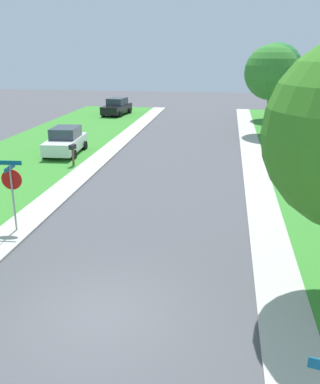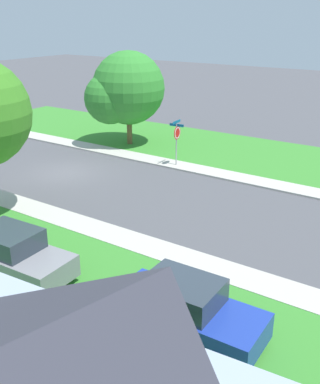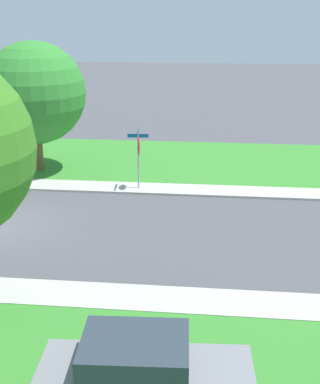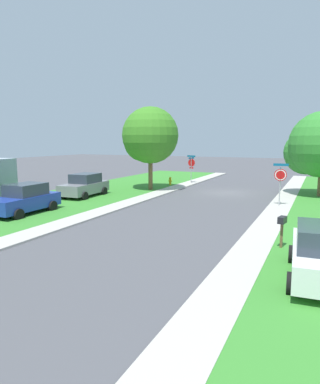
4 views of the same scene
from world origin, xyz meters
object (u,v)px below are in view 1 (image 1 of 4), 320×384
object	(u,v)px
car_white_behind_trees	(65,141)
car_silver_driveway_right	(313,140)
stop_sign_far_corner	(12,184)
tree_sidewalk_near	(275,75)
tree_across_right	(280,70)
mailbox	(73,150)
car_black_near_corner	(117,107)

from	to	relation	value
car_white_behind_trees	car_silver_driveway_right	size ratio (longest dim) A/B	0.99
stop_sign_far_corner	tree_sidewalk_near	bearing A→B (deg)	61.76
tree_sidewalk_near	tree_across_right	xyz separation A→B (m)	(1.18, 7.87, 0.01)
tree_sidewalk_near	tree_across_right	size ratio (longest dim) A/B	0.97
car_white_behind_trees	mailbox	bearing A→B (deg)	-61.96
stop_sign_far_corner	car_black_near_corner	size ratio (longest dim) A/B	0.62
car_silver_driveway_right	mailbox	bearing A→B (deg)	-158.24
car_black_near_corner	car_white_behind_trees	xyz separation A→B (m)	(0.94, -17.04, 0.00)
car_black_near_corner	car_white_behind_trees	size ratio (longest dim) A/B	1.02
car_black_near_corner	car_silver_driveway_right	world-z (taller)	same
car_white_behind_trees	tree_across_right	world-z (taller)	tree_across_right
stop_sign_far_corner	car_silver_driveway_right	xyz separation A→B (m)	(13.28, 15.02, -1.01)
stop_sign_far_corner	tree_across_right	bearing A→B (deg)	66.74
car_white_behind_trees	tree_across_right	bearing A→B (deg)	47.77
tree_across_right	mailbox	bearing A→B (deg)	-124.81
car_silver_driveway_right	tree_sidewalk_near	distance (m)	7.08
car_silver_driveway_right	mailbox	distance (m)	15.47
car_black_near_corner	car_white_behind_trees	world-z (taller)	same
mailbox	car_silver_driveway_right	bearing A→B (deg)	21.76
car_silver_driveway_right	tree_across_right	xyz separation A→B (m)	(-1.05, 13.42, 3.80)
stop_sign_far_corner	mailbox	xyz separation A→B (m)	(-1.09, 9.29, -0.88)
mailbox	car_black_near_corner	bearing A→B (deg)	97.02
car_white_behind_trees	tree_across_right	xyz separation A→B (m)	(14.82, 16.33, 3.80)
car_white_behind_trees	tree_sidewalk_near	xyz separation A→B (m)	(13.64, 8.46, 3.79)
stop_sign_far_corner	car_white_behind_trees	xyz separation A→B (m)	(-2.59, 12.11, -1.01)
car_white_behind_trees	tree_sidewalk_near	size ratio (longest dim) A/B	0.64
tree_sidewalk_near	mailbox	distance (m)	16.97
tree_sidewalk_near	tree_across_right	world-z (taller)	tree_across_right
tree_across_right	mailbox	size ratio (longest dim) A/B	5.43
car_white_behind_trees	car_silver_driveway_right	world-z (taller)	same
mailbox	tree_sidewalk_near	bearing A→B (deg)	42.91
tree_across_right	car_white_behind_trees	bearing A→B (deg)	-132.23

